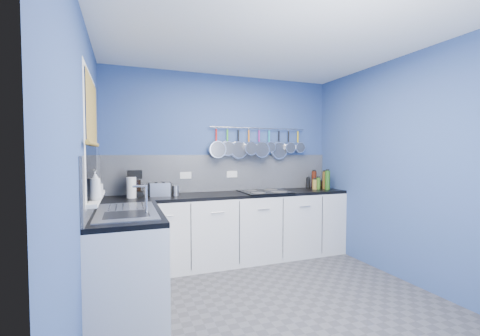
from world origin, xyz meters
TOP-DOWN VIEW (x-y plane):
  - floor at (0.00, 0.00)m, footprint 3.20×3.00m
  - ceiling at (0.00, 0.00)m, footprint 3.20×3.00m
  - wall_back at (0.00, 1.51)m, footprint 3.20×0.02m
  - wall_front at (0.00, -1.51)m, footprint 3.20×0.02m
  - wall_left at (-1.61, 0.00)m, footprint 0.02×3.00m
  - wall_right at (1.61, 0.00)m, footprint 0.02×3.00m
  - backsplash_back at (0.00, 1.49)m, footprint 3.20×0.02m
  - backsplash_left at (-1.59, 0.60)m, footprint 0.02×1.80m
  - cabinet_run_back at (0.00, 1.20)m, footprint 3.20×0.60m
  - worktop_back at (0.00, 1.20)m, footprint 3.20×0.60m
  - cabinet_run_left at (-1.30, 0.30)m, footprint 0.60×1.20m
  - worktop_left at (-1.30, 0.30)m, footprint 0.60×1.20m
  - window_frame at (-1.58, 0.30)m, footprint 0.01×1.00m
  - window_glass at (-1.57, 0.30)m, footprint 0.01×0.90m
  - bamboo_blind at (-1.56, 0.30)m, footprint 0.01×0.90m
  - window_sill at (-1.55, 0.30)m, footprint 0.10×0.98m
  - sink_unit at (-1.30, 0.30)m, footprint 0.50×0.95m
  - mixer_tap at (-1.14, 0.12)m, footprint 0.12×0.08m
  - socket_left at (-0.55, 1.48)m, footprint 0.15×0.01m
  - socket_right at (0.10, 1.48)m, footprint 0.15×0.01m
  - pot_rail at (0.50, 1.45)m, footprint 1.45×0.02m
  - soap_bottle_a at (-1.53, 0.04)m, footprint 0.12×0.12m
  - soap_bottle_b at (-1.53, 0.20)m, footprint 0.10×0.10m
  - paper_towel at (-1.24, 1.19)m, footprint 0.11×0.11m
  - coffee_maker at (-1.20, 1.28)m, footprint 0.18×0.20m
  - toaster at (-0.91, 1.24)m, footprint 0.26×0.16m
  - canister at (-0.72, 1.22)m, footprint 0.09×0.09m
  - hob at (0.46, 1.15)m, footprint 0.63×0.55m
  - pan_0 at (-0.13, 1.44)m, footprint 0.23×0.11m
  - pan_1 at (0.02, 1.44)m, footprint 0.20×0.07m
  - pan_2 at (0.18, 1.44)m, footprint 0.24×0.07m
  - pan_3 at (0.34, 1.44)m, footprint 0.20×0.13m
  - pan_4 at (0.50, 1.44)m, footprint 0.23×0.13m
  - pan_5 at (0.66, 1.44)m, footprint 0.15×0.09m
  - pan_6 at (0.82, 1.44)m, footprint 0.25×0.05m
  - pan_7 at (0.98, 1.44)m, footprint 0.17×0.09m
  - pan_8 at (1.14, 1.44)m, footprint 0.16×0.10m
  - condiment_0 at (1.47, 1.33)m, footprint 0.06×0.06m
  - condiment_1 at (1.35, 1.34)m, footprint 0.07×0.07m
  - condiment_2 at (1.25, 1.34)m, footprint 0.06×0.06m
  - condiment_3 at (1.45, 1.21)m, footprint 0.06×0.06m
  - condiment_4 at (1.34, 1.21)m, footprint 0.06×0.06m
  - condiment_5 at (1.28, 1.21)m, footprint 0.07×0.07m
  - condiment_6 at (1.44, 1.12)m, footprint 0.07×0.07m

SIDE VIEW (x-z plane):
  - floor at x=0.00m, z-range -0.02..0.00m
  - cabinet_run_back at x=0.00m, z-range 0.00..0.86m
  - cabinet_run_left at x=-1.30m, z-range 0.00..0.86m
  - worktop_back at x=0.00m, z-range 0.86..0.90m
  - worktop_left at x=-1.30m, z-range 0.86..0.90m
  - sink_unit at x=-1.30m, z-range 0.90..0.91m
  - hob at x=0.46m, z-range 0.90..0.91m
  - condiment_0 at x=1.47m, z-range 0.90..1.00m
  - canister at x=-0.72m, z-range 0.90..1.02m
  - condiment_5 at x=1.28m, z-range 0.90..1.04m
  - condiment_2 at x=1.25m, z-range 0.90..1.05m
  - toaster at x=-0.91m, z-range 0.90..1.06m
  - condiment_4 at x=1.34m, z-range 0.90..1.07m
  - paper_towel at x=-1.24m, z-range 0.90..1.14m
  - condiment_3 at x=1.45m, z-range 0.90..1.15m
  - condiment_1 at x=1.35m, z-range 0.90..1.15m
  - mixer_tap at x=-1.14m, z-range 0.90..1.16m
  - window_sill at x=-1.55m, z-range 1.02..1.05m
  - condiment_6 at x=1.44m, z-range 0.90..1.17m
  - coffee_maker at x=-1.20m, z-range 0.90..1.22m
  - socket_left at x=-0.55m, z-range 1.09..1.18m
  - socket_right at x=0.10m, z-range 1.09..1.18m
  - soap_bottle_b at x=-1.53m, z-range 1.05..1.22m
  - backsplash_back at x=0.00m, z-range 0.90..1.40m
  - backsplash_left at x=-1.59m, z-range 0.90..1.40m
  - soap_bottle_a at x=-1.53m, z-range 1.05..1.29m
  - wall_back at x=0.00m, z-range 0.00..2.50m
  - wall_front at x=0.00m, z-range 0.00..2.50m
  - wall_left at x=-1.61m, z-range 0.00..2.50m
  - wall_right at x=1.61m, z-range 0.00..2.50m
  - window_glass at x=-1.57m, z-range 1.05..2.05m
  - window_frame at x=-1.58m, z-range 1.00..2.10m
  - pan_6 at x=0.82m, z-range 1.34..1.78m
  - pan_2 at x=0.18m, z-range 1.35..1.78m
  - pan_0 at x=-0.13m, z-range 1.36..1.78m
  - pan_4 at x=0.50m, z-range 1.36..1.78m
  - pan_1 at x=0.02m, z-range 1.39..1.78m
  - pan_3 at x=0.34m, z-range 1.39..1.78m
  - pan_7 at x=0.98m, z-range 1.42..1.78m
  - pan_8 at x=1.14m, z-range 1.43..1.78m
  - pan_5 at x=0.66m, z-range 1.44..1.78m
  - bamboo_blind at x=-1.56m, z-range 1.50..2.05m
  - pot_rail at x=0.50m, z-range 1.77..1.79m
  - ceiling at x=0.00m, z-range 2.50..2.52m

